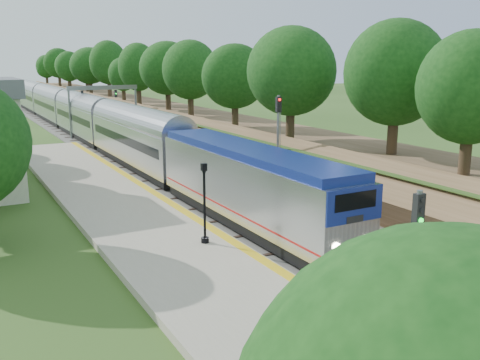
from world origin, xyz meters
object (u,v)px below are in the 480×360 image
train (85,120)px  signal_platform (415,260)px  lamppost_mid (441,333)px  lamppost_far (205,208)px  signal_farside (278,132)px  signal_gantry (103,97)px

train → signal_platform: size_ratio=18.39×
lamppost_mid → lamppost_far: size_ratio=1.02×
lamppost_mid → signal_farside: signal_farside is taller
lamppost_far → signal_farside: (9.82, 8.72, 2.05)m
train → signal_farside: bearing=-79.2°
lamppost_far → signal_platform: (0.72, -12.65, 1.48)m
signal_farside → signal_platform: bearing=-113.1°
lamppost_far → signal_platform: bearing=-86.7°
train → lamppost_far: train is taller
signal_platform → signal_gantry: bearing=84.3°
train → signal_platform: bearing=-93.1°
signal_gantry → signal_farside: size_ratio=1.26×
signal_gantry → lamppost_far: size_ratio=2.10×
signal_gantry → signal_farside: 33.13m
lamppost_mid → lamppost_far: bearing=91.0°
signal_gantry → train: bearing=-168.2°
lamppost_far → signal_farside: bearing=41.6°
lamppost_mid → signal_platform: size_ratio=0.77×
lamppost_mid → signal_platform: signal_platform is taller
train → signal_farside: size_ratio=14.59×
signal_gantry → train: 3.62m
lamppost_far → signal_farside: signal_farside is taller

